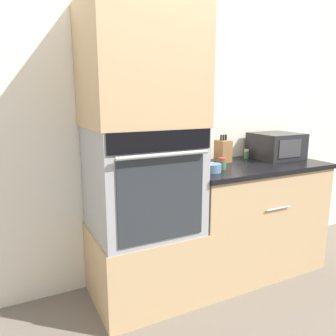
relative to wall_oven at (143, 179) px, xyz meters
name	(u,v)px	position (x,y,z in m)	size (l,w,h in m)	color
ground_plane	(208,306)	(0.35, -0.30, -0.86)	(12.00, 12.00, 0.00)	#6B6056
wall_back	(167,116)	(0.35, 0.33, 0.39)	(8.00, 0.05, 2.50)	silver
oven_cabinet_base	(144,263)	(0.00, 0.00, -0.61)	(0.69, 0.60, 0.51)	tan
wall_oven	(143,179)	(0.00, 0.00, 0.00)	(0.67, 0.64, 0.70)	#9EA0A5
oven_cabinet_upper	(141,65)	(0.00, 0.00, 0.73)	(0.69, 0.60, 0.76)	tan
counter_unit	(249,217)	(0.92, 0.00, -0.42)	(1.17, 0.63, 0.89)	tan
microwave	(276,146)	(1.27, 0.10, 0.13)	(0.38, 0.35, 0.21)	#232326
knife_block	(223,151)	(0.77, 0.17, 0.11)	(0.09, 0.12, 0.22)	olive
bowl	(211,168)	(0.47, -0.10, 0.05)	(0.14, 0.14, 0.06)	#517599
condiment_jar_near	(199,158)	(0.53, 0.15, 0.08)	(0.05, 0.05, 0.11)	silver
condiment_jar_mid	(246,154)	(1.03, 0.20, 0.06)	(0.04, 0.04, 0.08)	#427047
condiment_jar_far	(222,164)	(0.59, -0.07, 0.07)	(0.06, 0.06, 0.08)	#427047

